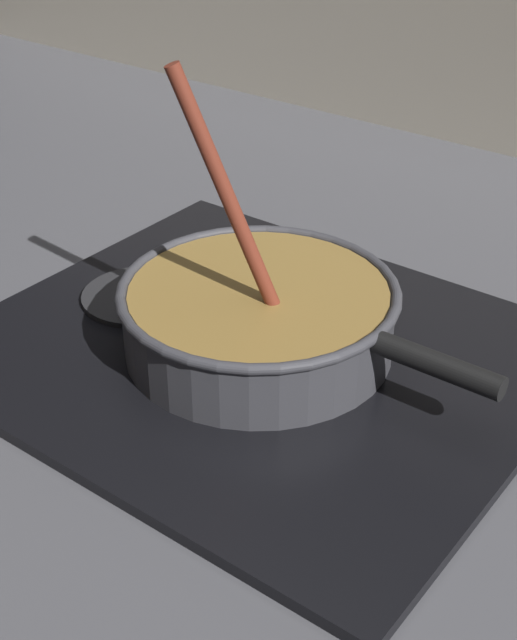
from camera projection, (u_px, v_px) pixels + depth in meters
name	position (u px, v px, depth m)	size (l,w,h in m)	color
ground	(93.00, 379.00, 0.91)	(2.40, 1.60, 0.04)	#4C4C51
hob_plate	(259.00, 353.00, 0.91)	(0.56, 0.48, 0.01)	black
burner_ring	(259.00, 345.00, 0.90)	(0.17, 0.17, 0.01)	#592D0C
spare_burner	(140.00, 296.00, 0.99)	(0.13, 0.13, 0.01)	#262628
cooking_pan	(259.00, 316.00, 0.88)	(0.39, 0.28, 0.29)	#38383D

